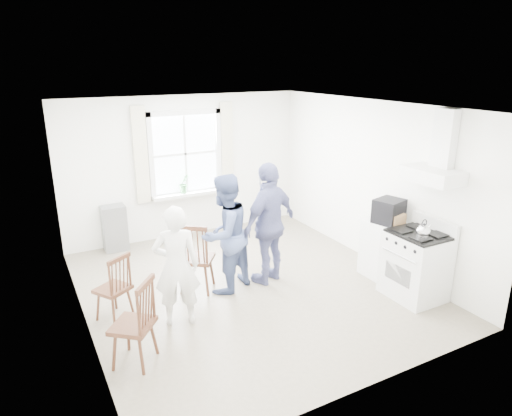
{
  "coord_description": "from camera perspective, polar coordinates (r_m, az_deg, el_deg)",
  "views": [
    {
      "loc": [
        -2.76,
        -5.36,
        3.16
      ],
      "look_at": [
        0.24,
        0.2,
        1.12
      ],
      "focal_mm": 32.0,
      "sensor_mm": 36.0,
      "label": 1
    }
  ],
  "objects": [
    {
      "name": "cardboard_box",
      "position": [
        6.88,
        17.05,
        -1.37
      ],
      "size": [
        0.28,
        0.21,
        0.16
      ],
      "primitive_type": "cube",
      "rotation": [
        0.0,
        0.0,
        0.12
      ],
      "color": "#A87F51",
      "rests_on": "low_cabinet"
    },
    {
      "name": "person_mid",
      "position": [
        6.4,
        -3.93,
        -3.27
      ],
      "size": [
        1.1,
        1.1,
        1.71
      ],
      "primitive_type": "imported",
      "rotation": [
        0.0,
        0.0,
        3.57
      ],
      "color": "#4B5B8C",
      "rests_on": "ground"
    },
    {
      "name": "person_right",
      "position": [
        6.63,
        1.7,
        -1.96
      ],
      "size": [
        1.38,
        1.38,
        1.82
      ],
      "primitive_type": "imported",
      "rotation": [
        0.0,
        0.0,
        3.52
      ],
      "color": "navy",
      "rests_on": "ground"
    },
    {
      "name": "stereo_stack",
      "position": [
        6.92,
        16.27,
        -0.37
      ],
      "size": [
        0.47,
        0.44,
        0.35
      ],
      "color": "black",
      "rests_on": "low_cabinet"
    },
    {
      "name": "gas_stove",
      "position": [
        6.71,
        19.33,
        -6.69
      ],
      "size": [
        0.68,
        0.76,
        1.12
      ],
      "color": "silver",
      "rests_on": "ground"
    },
    {
      "name": "person_left",
      "position": [
        5.69,
        -9.91,
        -7.18
      ],
      "size": [
        0.71,
        0.71,
        1.55
      ],
      "primitive_type": "imported",
      "rotation": [
        0.0,
        0.0,
        2.83
      ],
      "color": "white",
      "rests_on": "ground"
    },
    {
      "name": "shelf_unit",
      "position": [
        8.28,
        -17.26,
        -2.42
      ],
      "size": [
        0.4,
        0.3,
        0.8
      ],
      "primitive_type": "cube",
      "color": "gray",
      "rests_on": "ground"
    },
    {
      "name": "kettle",
      "position": [
        6.35,
        20.18,
        -2.78
      ],
      "size": [
        0.18,
        0.18,
        0.26
      ],
      "color": "silver",
      "rests_on": "gas_stove"
    },
    {
      "name": "potted_plant",
      "position": [
        8.44,
        -8.97,
        3.04
      ],
      "size": [
        0.21,
        0.21,
        0.36
      ],
      "primitive_type": "imported",
      "rotation": [
        0.0,
        0.0,
        0.1
      ],
      "color": "#316F35",
      "rests_on": "window_assembly"
    },
    {
      "name": "windsor_chair_b",
      "position": [
        6.42,
        -7.72,
        -5.38
      ],
      "size": [
        0.61,
        0.61,
        1.05
      ],
      "color": "#402214",
      "rests_on": "ground"
    },
    {
      "name": "range_hood",
      "position": [
        6.4,
        21.61,
        5.29
      ],
      "size": [
        0.45,
        0.76,
        0.94
      ],
      "color": "white",
      "rests_on": "room_shell"
    },
    {
      "name": "windsor_chair_a",
      "position": [
        6.01,
        -16.95,
        -8.71
      ],
      "size": [
        0.52,
        0.51,
        0.9
      ],
      "color": "#402214",
      "rests_on": "ground"
    },
    {
      "name": "low_cabinet",
      "position": [
        7.21,
        15.63,
        -4.89
      ],
      "size": [
        0.5,
        0.55,
        0.9
      ],
      "primitive_type": "cube",
      "color": "white",
      "rests_on": "ground"
    },
    {
      "name": "room_shell",
      "position": [
        6.31,
        -1.05,
        0.74
      ],
      "size": [
        4.62,
        5.12,
        2.64
      ],
      "color": "gray",
      "rests_on": "ground"
    },
    {
      "name": "windsor_chair_c",
      "position": [
        5.1,
        -14.18,
        -12.68
      ],
      "size": [
        0.59,
        0.59,
        1.01
      ],
      "color": "#402214",
      "rests_on": "ground"
    },
    {
      "name": "window_assembly",
      "position": [
        8.45,
        -8.75,
        6.1
      ],
      "size": [
        1.88,
        0.24,
        1.7
      ],
      "color": "white",
      "rests_on": "room_shell"
    }
  ]
}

